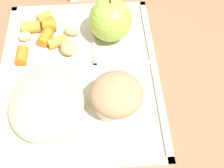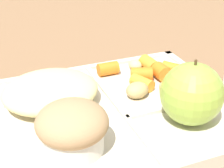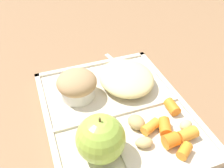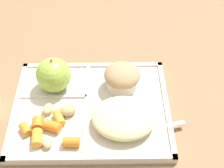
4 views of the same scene
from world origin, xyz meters
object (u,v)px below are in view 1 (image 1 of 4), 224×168
(green_apple, at_px, (110,20))
(plastic_fork, at_px, (35,142))
(bran_muffin, at_px, (116,96))
(lunch_tray, at_px, (80,75))

(green_apple, distance_m, plastic_fork, 0.26)
(green_apple, distance_m, bran_muffin, 0.16)
(lunch_tray, height_order, plastic_fork, lunch_tray)
(green_apple, bearing_deg, lunch_tray, -35.54)
(plastic_fork, bearing_deg, bran_muffin, 113.54)
(lunch_tray, relative_size, green_apple, 3.98)
(green_apple, relative_size, bran_muffin, 1.05)
(lunch_tray, height_order, green_apple, green_apple)
(green_apple, xyz_separation_m, bran_muffin, (0.16, 0.00, -0.01))
(lunch_tray, xyz_separation_m, bran_muffin, (0.07, 0.06, 0.04))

